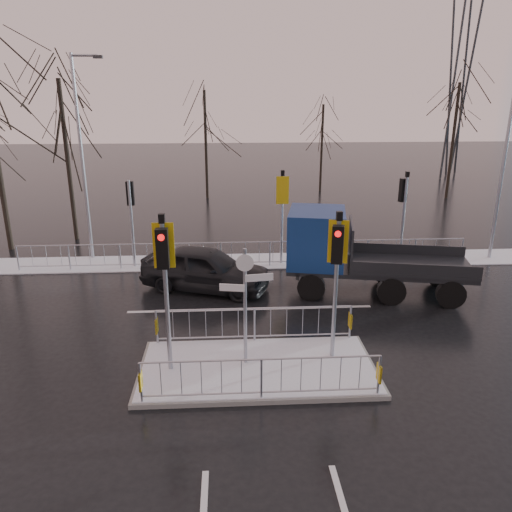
{
  "coord_description": "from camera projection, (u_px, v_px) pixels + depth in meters",
  "views": [
    {
      "loc": [
        -0.71,
        -11.18,
        6.79
      ],
      "look_at": [
        0.19,
        3.91,
        1.8
      ],
      "focal_mm": 35.0,
      "sensor_mm": 36.0,
      "label": 1
    }
  ],
  "objects": [
    {
      "name": "lane_markings",
      "position": [
        258.0,
        377.0,
        12.44
      ],
      "size": [
        8.0,
        11.38,
        0.01
      ],
      "color": "silver",
      "rests_on": "ground"
    },
    {
      "name": "street_lamp_left",
      "position": [
        83.0,
        152.0,
        20.0
      ],
      "size": [
        1.25,
        0.18,
        8.2
      ],
      "color": "#9CA1AB",
      "rests_on": "ground"
    },
    {
      "name": "flatbed_truck",
      "position": [
        342.0,
        249.0,
        17.42
      ],
      "size": [
        6.6,
        3.49,
        2.91
      ],
      "color": "black",
      "rests_on": "ground"
    },
    {
      "name": "tree_far_c",
      "position": [
        456.0,
        119.0,
        31.84
      ],
      "size": [
        4.0,
        4.0,
        7.55
      ],
      "color": "black",
      "rests_on": "ground"
    },
    {
      "name": "tree_far_b",
      "position": [
        322.0,
        131.0,
        34.54
      ],
      "size": [
        3.25,
        3.25,
        6.14
      ],
      "color": "black",
      "rests_on": "ground"
    },
    {
      "name": "tree_far_a",
      "position": [
        205.0,
        124.0,
        31.99
      ],
      "size": [
        3.75,
        3.75,
        7.08
      ],
      "color": "black",
      "rests_on": "ground"
    },
    {
      "name": "car_far_lane",
      "position": [
        206.0,
        269.0,
        17.79
      ],
      "size": [
        4.96,
        3.27,
        1.57
      ],
      "primitive_type": "imported",
      "rotation": [
        0.0,
        0.0,
        1.24
      ],
      "color": "black",
      "rests_on": "ground"
    },
    {
      "name": "pylon_wires",
      "position": [
        450.0,
        34.0,
        38.69
      ],
      "size": [
        70.0,
        2.38,
        19.97
      ],
      "color": "#2D3033",
      "rests_on": "ground"
    },
    {
      "name": "snow_verge",
      "position": [
        245.0,
        261.0,
        20.91
      ],
      "size": [
        30.0,
        2.0,
        0.04
      ],
      "primitive_type": "cube",
      "color": "white",
      "rests_on": "ground"
    },
    {
      "name": "traffic_island",
      "position": [
        257.0,
        357.0,
        12.65
      ],
      "size": [
        6.0,
        3.04,
        4.15
      ],
      "color": "slate",
      "rests_on": "ground"
    },
    {
      "name": "street_lamp_right",
      "position": [
        507.0,
        154.0,
        20.04
      ],
      "size": [
        1.25,
        0.18,
        8.0
      ],
      "color": "#9CA1AB",
      "rests_on": "ground"
    },
    {
      "name": "ground",
      "position": [
        258.0,
        371.0,
        12.76
      ],
      "size": [
        120.0,
        120.0,
        0.0
      ],
      "primitive_type": "plane",
      "color": "black",
      "rests_on": "ground"
    },
    {
      "name": "tree_near_b",
      "position": [
        64.0,
        130.0,
        22.55
      ],
      "size": [
        4.0,
        4.0,
        7.55
      ],
      "color": "black",
      "rests_on": "ground"
    },
    {
      "name": "far_kerb_fixtures",
      "position": [
        252.0,
        242.0,
        20.13
      ],
      "size": [
        18.0,
        0.65,
        3.83
      ],
      "color": "#9CA1AB",
      "rests_on": "ground"
    }
  ]
}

